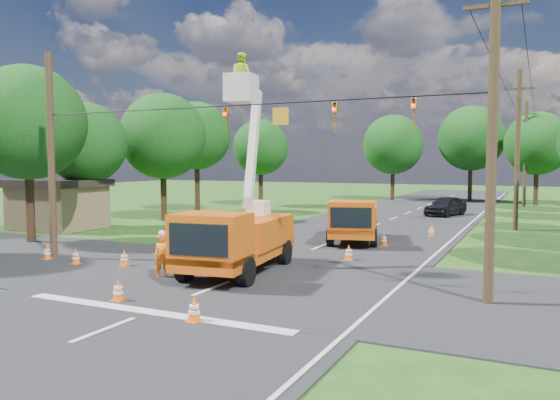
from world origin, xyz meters
The scene contains 32 objects.
ground centered at (0.00, 20.00, 0.00)m, with size 140.00×140.00×0.00m, color #1E4715.
road_main centered at (0.00, 20.00, 0.00)m, with size 12.00×100.00×0.06m, color black.
road_cross centered at (0.00, 2.00, 0.00)m, with size 56.00×10.00×0.07m, color black.
stop_bar centered at (0.00, -3.20, 0.00)m, with size 9.00×0.45×0.02m, color silver.
edge_line centered at (5.60, 20.00, 0.00)m, with size 0.12×90.00×0.02m, color silver.
bucket_truck centered at (-0.56, 2.65, 1.76)m, with size 3.30×6.95×8.43m.
second_truck centered at (0.93, 12.41, 1.21)m, with size 3.85×6.57×2.32m.
ground_worker centered at (-2.66, 0.81, 0.81)m, with size 0.59×0.39×1.61m, color #FC5415.
distant_car centered at (3.15, 29.27, 0.79)m, with size 1.87×4.64×1.58m, color black.
traffic_cone_0 centered at (-1.72, -2.58, 0.36)m, with size 0.38×0.38×0.71m.
traffic_cone_1 centered at (1.62, -3.40, 0.36)m, with size 0.38×0.38×0.71m.
traffic_cone_2 centered at (2.45, 7.07, 0.36)m, with size 0.38×0.38×0.71m.
traffic_cone_3 centered at (2.75, 11.77, 0.36)m, with size 0.38×0.38×0.71m.
traffic_cone_4 centered at (-5.42, 1.90, 0.36)m, with size 0.38×0.38×0.71m.
traffic_cone_5 centered at (-7.50, 1.32, 0.36)m, with size 0.38×0.38×0.71m.
traffic_cone_6 centered at (-9.47, 1.60, 0.36)m, with size 0.38×0.38×0.71m.
traffic_cone_7 centered at (4.31, 16.42, 0.36)m, with size 0.38×0.38×0.71m.
traffic_cone_8 centered at (-4.59, 9.28, 0.36)m, with size 0.38×0.38×0.71m.
pole_right_near centered at (8.50, 2.00, 5.11)m, with size 1.80×0.30×10.00m.
pole_right_mid centered at (8.50, 22.00, 5.11)m, with size 1.80×0.30×10.00m.
pole_right_far centered at (8.50, 42.00, 5.11)m, with size 1.80×0.30×10.00m.
pole_left centered at (-9.50, 2.00, 4.50)m, with size 0.30×0.30×9.00m.
signal_span centered at (2.23, 1.99, 5.88)m, with size 18.00×0.29×1.07m.
shed centered at (-18.00, 10.00, 1.62)m, with size 5.50×4.50×3.15m.
tree_left_b centered at (-14.50, 5.00, 6.31)m, with size 6.00×6.00×9.32m.
tree_left_c centered at (-16.50, 11.00, 5.44)m, with size 5.20×5.20×8.06m.
tree_left_d centered at (-15.00, 17.00, 6.12)m, with size 6.20×6.20×9.24m.
tree_left_e centered at (-16.80, 24.00, 6.49)m, with size 5.80×5.80×9.41m.
tree_left_f centered at (-14.80, 32.00, 5.69)m, with size 5.40×5.40×8.40m.
tree_far_a centered at (-5.00, 45.00, 6.19)m, with size 6.60×6.60×9.50m.
tree_far_b centered at (3.00, 47.00, 6.81)m, with size 7.00×7.00×10.32m.
tree_far_c centered at (9.50, 44.00, 6.06)m, with size 6.20×6.20×9.18m.
Camera 1 is at (9.80, -15.25, 4.26)m, focal length 35.00 mm.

